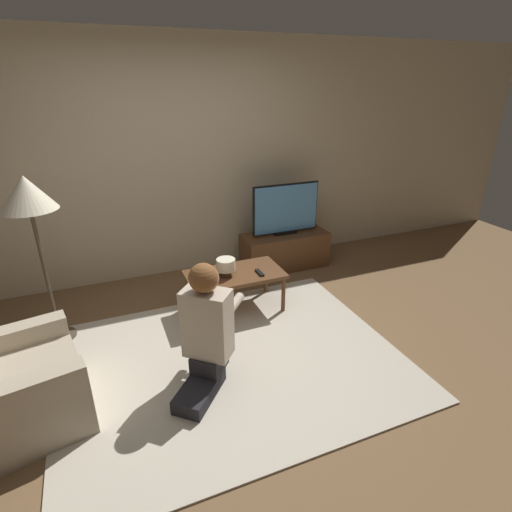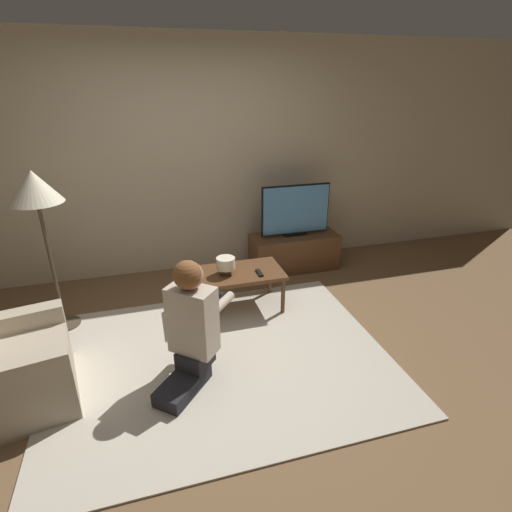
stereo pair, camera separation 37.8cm
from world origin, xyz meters
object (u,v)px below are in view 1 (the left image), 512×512
Objects in this scene: floor_lamp at (29,202)px; armchair at (1,395)px; tv at (286,209)px; person_kneeling at (206,327)px; coffee_table at (235,277)px; table_lamp at (226,266)px.

floor_lamp reaches higher than armchair.
armchair is (-2.81, -1.58, -0.47)m from tv.
floor_lamp is 1.42m from armchair.
tv reaches higher than person_kneeling.
coffee_table is 0.94× the size of person_kneeling.
tv is 0.89× the size of coffee_table.
armchair is at bearing -105.70° from floor_lamp.
armchair is at bearing -155.83° from table_lamp.
coffee_table is 1.08m from person_kneeling.
armchair reaches higher than table_lamp.
floor_lamp is at bearing -166.64° from tv.
tv is at bearing -89.94° from person_kneeling.
person_kneeling is at bearing -130.96° from tv.
tv reaches higher than table_lamp.
table_lamp is at bearing -6.27° from floor_lamp.
coffee_table is at bearing -79.47° from person_kneeling.
table_lamp is (1.80, 0.81, 0.24)m from armchair.
tv reaches higher than coffee_table.
coffee_table is (-0.91, -0.75, -0.37)m from tv.
coffee_table is 0.63× the size of floor_lamp.
armchair is 1.03× the size of person_kneeling.
armchair is at bearing -156.44° from coffee_table.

